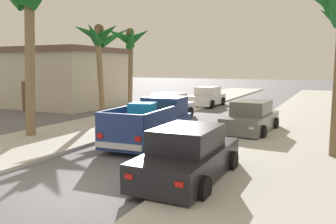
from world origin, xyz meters
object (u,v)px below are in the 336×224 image
Objects in this scene: car_left_mid at (251,118)px; car_right_mid at (168,107)px; car_left_near at (207,97)px; palm_tree_left_fore at (129,41)px; palm_tree_right_mid at (27,5)px; palm_tree_left_back at (100,40)px; pickup_truck at (152,123)px; roadside_house at (61,77)px; car_right_near at (188,156)px.

car_left_mid is 6.03m from car_right_mid.
car_left_near and car_right_mid have the same top height.
car_left_mid is at bearing -23.37° from palm_tree_left_fore.
palm_tree_left_fore is at bearing 93.20° from palm_tree_right_mid.
car_left_near is 0.74× the size of palm_tree_left_fore.
palm_tree_left_fore reaches higher than palm_tree_left_back.
pickup_truck reaches higher than car_left_mid.
palm_tree_right_mid is at bearing -53.48° from roadside_house.
pickup_truck is 1.23× the size of car_left_mid.
car_right_near is 0.48× the size of roadside_house.
car_left_mid is 10.80m from palm_tree_left_fore.
palm_tree_right_mid reaches higher than palm_tree_left_fore.
car_left_mid is 0.61× the size of palm_tree_right_mid.
palm_tree_left_back is at bearing -93.07° from palm_tree_left_fore.
car_right_mid is 11.05m from roadside_house.
roadside_house reaches higher than car_right_mid.
pickup_truck is at bearing 129.42° from car_right_near.
palm_tree_left_fore is (-5.90, 7.85, 4.04)m from pickup_truck.
car_right_mid is (-2.28, 6.26, -0.09)m from pickup_truck.
car_left_mid is at bearing 50.02° from pickup_truck.
car_right_near is 13.35m from palm_tree_left_back.
car_left_near is 18.64m from car_right_near.
car_right_mid is at bearing 118.40° from car_right_near.
palm_tree_left_back reaches higher than car_right_mid.
palm_tree_left_fore is at bearing 127.77° from car_right_near.
car_left_near is 0.99× the size of car_right_mid.
car_left_mid is at bearing -5.32° from palm_tree_left_back.
pickup_truck is 1.23× the size of car_right_mid.
palm_tree_left_fore is (-9.13, 11.79, 4.13)m from car_right_near.
car_left_mid is (0.02, 7.83, 0.00)m from car_right_near.
car_right_near is (5.62, -17.77, 0.00)m from car_left_near.
palm_tree_left_fore reaches higher than roadside_house.
palm_tree_right_mid is 0.81× the size of roadside_house.
pickup_truck is 8.64m from palm_tree_left_back.
palm_tree_left_fore reaches higher than car_right_mid.
palm_tree_right_mid is 13.10m from roadside_house.
palm_tree_left_fore reaches higher than car_right_near.
car_left_near and car_right_near have the same top height.
pickup_truck is 0.93× the size of palm_tree_left_back.
car_right_near is at bearing -43.08° from palm_tree_left_back.
roadside_house is (-16.16, 4.95, 1.60)m from car_left_mid.
palm_tree_left_fore is 3.10m from palm_tree_left_back.
palm_tree_left_fore is 7.52m from roadside_house.
roadside_house is (-10.62, 2.58, 1.60)m from car_right_mid.
car_left_mid is 16.98m from roadside_house.
car_right_near is 0.74× the size of palm_tree_left_back.
car_right_mid is at bearing -13.66° from roadside_house.
pickup_truck is at bearing -70.01° from car_right_mid.
pickup_truck is 5.10m from car_right_near.
palm_tree_right_mid reaches higher than pickup_truck.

